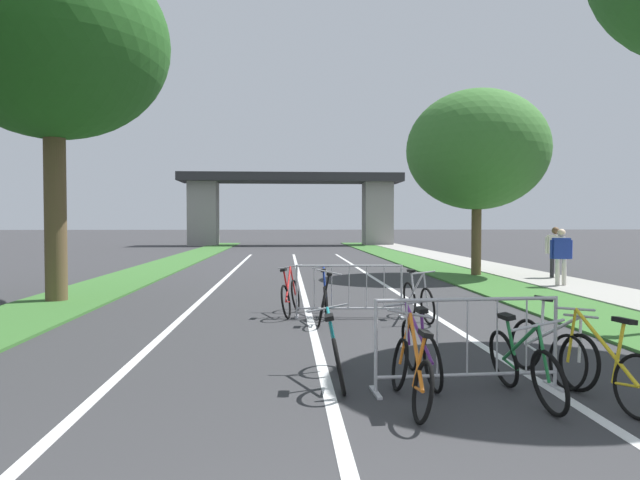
# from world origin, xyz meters

# --- Properties ---
(grass_verge_left) EXTENTS (2.23, 54.41, 0.05)m
(grass_verge_left) POSITION_xyz_m (-5.71, 22.26, 0.03)
(grass_verge_left) COLOR #386B2D
(grass_verge_left) RESTS_ON ground
(grass_verge_right) EXTENTS (2.23, 54.41, 0.05)m
(grass_verge_right) POSITION_xyz_m (5.71, 22.26, 0.03)
(grass_verge_right) COLOR #386B2D
(grass_verge_right) RESTS_ON ground
(sidewalk_path_right) EXTENTS (2.23, 54.41, 0.08)m
(sidewalk_path_right) POSITION_xyz_m (7.94, 22.26, 0.04)
(sidewalk_path_right) COLOR #9E9B93
(sidewalk_path_right) RESTS_ON ground
(lane_stripe_center) EXTENTS (0.14, 31.48, 0.01)m
(lane_stripe_center) POSITION_xyz_m (0.00, 15.74, 0.00)
(lane_stripe_center) COLOR silver
(lane_stripe_center) RESTS_ON ground
(lane_stripe_right_lane) EXTENTS (0.14, 31.48, 0.01)m
(lane_stripe_right_lane) POSITION_xyz_m (2.53, 15.74, 0.00)
(lane_stripe_right_lane) COLOR silver
(lane_stripe_right_lane) RESTS_ON ground
(lane_stripe_left_lane) EXTENTS (0.14, 31.48, 0.01)m
(lane_stripe_left_lane) POSITION_xyz_m (-2.53, 15.74, 0.00)
(lane_stripe_left_lane) COLOR silver
(lane_stripe_left_lane) RESTS_ON ground
(overpass_bridge) EXTENTS (18.31, 3.99, 5.95)m
(overpass_bridge) POSITION_xyz_m (0.00, 44.97, 4.01)
(overpass_bridge) COLOR #2D2D30
(overpass_bridge) RESTS_ON ground
(tree_left_cypress_far) EXTENTS (5.35, 5.35, 8.41)m
(tree_left_cypress_far) POSITION_xyz_m (-5.91, 11.76, 6.11)
(tree_left_cypress_far) COLOR brown
(tree_left_cypress_far) RESTS_ON ground
(tree_right_maple_mid) EXTENTS (4.93, 4.93, 6.54)m
(tree_right_maple_mid) POSITION_xyz_m (6.24, 17.51, 4.43)
(tree_right_maple_mid) COLOR brown
(tree_right_maple_mid) RESTS_ON ground
(crowd_barrier_nearest) EXTENTS (2.17, 0.55, 1.05)m
(crowd_barrier_nearest) POSITION_xyz_m (1.56, 4.28, 0.52)
(crowd_barrier_nearest) COLOR #ADADB2
(crowd_barrier_nearest) RESTS_ON ground
(crowd_barrier_second) EXTENTS (2.17, 0.57, 1.05)m
(crowd_barrier_second) POSITION_xyz_m (0.79, 9.21, 0.52)
(crowd_barrier_second) COLOR #ADADB2
(crowd_barrier_second) RESTS_ON ground
(bicycle_black_0) EXTENTS (0.56, 1.64, 0.98)m
(bicycle_black_0) POSITION_xyz_m (0.24, 8.67, 0.38)
(bicycle_black_0) COLOR black
(bicycle_black_0) RESTS_ON ground
(bicycle_purple_1) EXTENTS (0.56, 1.61, 0.92)m
(bicycle_purple_1) POSITION_xyz_m (1.12, 4.70, 0.37)
(bicycle_purple_1) COLOR black
(bicycle_purple_1) RESTS_ON ground
(bicycle_blue_2) EXTENTS (0.51, 1.74, 0.98)m
(bicycle_blue_2) POSITION_xyz_m (0.35, 9.57, 0.37)
(bicycle_blue_2) COLOR black
(bicycle_blue_2) RESTS_ON ground
(bicycle_teal_3) EXTENTS (0.52, 1.69, 0.87)m
(bicycle_teal_3) POSITION_xyz_m (0.12, 4.72, 0.35)
(bicycle_teal_3) COLOR black
(bicycle_teal_3) RESTS_ON ground
(bicycle_silver_4) EXTENTS (0.45, 1.69, 1.00)m
(bicycle_silver_4) POSITION_xyz_m (2.08, 8.82, 0.39)
(bicycle_silver_4) COLOR black
(bicycle_silver_4) RESTS_ON ground
(bicycle_orange_5) EXTENTS (0.52, 1.64, 0.93)m
(bicycle_orange_5) POSITION_xyz_m (0.82, 3.81, 0.35)
(bicycle_orange_5) COLOR black
(bicycle_orange_5) RESTS_ON ground
(bicycle_green_6) EXTENTS (0.55, 1.64, 0.95)m
(bicycle_green_6) POSITION_xyz_m (2.04, 3.89, 0.37)
(bicycle_green_6) COLOR black
(bicycle_green_6) RESTS_ON ground
(bicycle_yellow_7) EXTENTS (0.51, 1.60, 0.96)m
(bicycle_yellow_7) POSITION_xyz_m (2.80, 3.75, 0.37)
(bicycle_yellow_7) COLOR black
(bicycle_yellow_7) RESTS_ON ground
(bicycle_red_8) EXTENTS (0.52, 1.69, 1.00)m
(bicycle_red_8) POSITION_xyz_m (-0.38, 9.60, 0.38)
(bicycle_red_8) COLOR black
(bicycle_red_8) RESTS_ON ground
(bicycle_white_9) EXTENTS (0.59, 1.62, 0.97)m
(bicycle_white_9) POSITION_xyz_m (2.71, 4.66, 0.36)
(bicycle_white_9) COLOR black
(bicycle_white_9) RESTS_ON ground
(pedestrian_with_backpack) EXTENTS (0.62, 0.39, 1.75)m
(pedestrian_with_backpack) POSITION_xyz_m (8.39, 16.05, 1.06)
(pedestrian_with_backpack) COLOR #262628
(pedestrian_with_backpack) RESTS_ON ground
(pedestrian_in_red_jacket) EXTENTS (0.61, 0.37, 1.71)m
(pedestrian_in_red_jacket) POSITION_xyz_m (7.45, 13.80, 1.04)
(pedestrian_in_red_jacket) COLOR beige
(pedestrian_in_red_jacket) RESTS_ON ground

